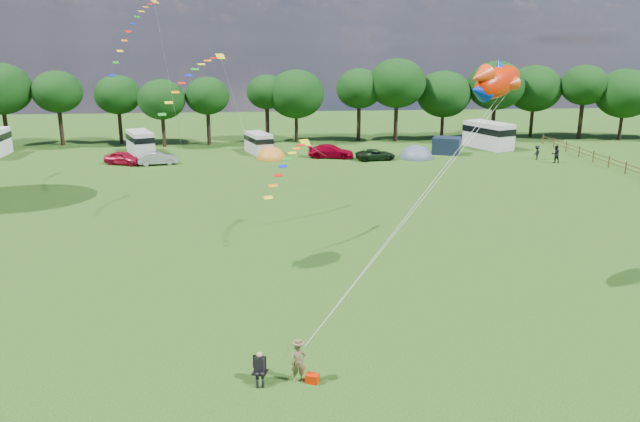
{
  "coord_description": "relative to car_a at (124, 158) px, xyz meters",
  "views": [
    {
      "loc": [
        -3.01,
        -22.61,
        12.48
      ],
      "look_at": [
        0.0,
        8.0,
        4.0
      ],
      "focal_mm": 35.0,
      "sensor_mm": 36.0,
      "label": 1
    }
  ],
  "objects": [
    {
      "name": "walker_a",
      "position": [
        44.76,
        -3.46,
        0.24
      ],
      "size": [
        0.96,
        0.65,
        1.87
      ],
      "primitive_type": "imported",
      "rotation": [
        0.0,
        0.0,
        3.25
      ],
      "color": "black",
      "rests_on": "ground"
    },
    {
      "name": "car_c",
      "position": [
        21.72,
        1.7,
        0.03
      ],
      "size": [
        5.14,
        3.07,
        1.44
      ],
      "primitive_type": "imported",
      "rotation": [
        0.0,
        0.0,
        1.34
      ],
      "color": "maroon",
      "rests_on": "ground"
    },
    {
      "name": "streamer_kite_a",
      "position": [
        4.81,
        -13.92,
        12.89
      ],
      "size": [
        3.32,
        5.62,
        5.77
      ],
      "rotation": [
        0.0,
        0.0,
        0.93
      ],
      "color": "orange",
      "rests_on": "ground"
    },
    {
      "name": "tent_orange",
      "position": [
        15.22,
        1.72,
        -0.67
      ],
      "size": [
        3.29,
        3.61,
        2.58
      ],
      "color": "#C37020",
      "rests_on": "ground"
    },
    {
      "name": "walker_b",
      "position": [
        43.65,
        -1.44,
        0.07
      ],
      "size": [
        1.06,
        0.95,
        1.52
      ],
      "primitive_type": "imported",
      "rotation": [
        0.0,
        0.0,
        3.77
      ],
      "color": "black",
      "rests_on": "ground"
    },
    {
      "name": "streamer_kite_c",
      "position": [
        15.9,
        -26.75,
        4.58
      ],
      "size": [
        3.19,
        4.86,
        2.81
      ],
      "rotation": [
        0.0,
        0.0,
        0.38
      ],
      "color": "#C5D214",
      "rests_on": "ground"
    },
    {
      "name": "streamer_kite_b",
      "position": [
        9.89,
        -21.43,
        9.56
      ],
      "size": [
        4.28,
        4.57,
        3.79
      ],
      "rotation": [
        0.0,
        0.0,
        0.4
      ],
      "color": "yellow",
      "rests_on": "ground"
    },
    {
      "name": "campervan_b",
      "position": [
        0.61,
        6.37,
        0.68
      ],
      "size": [
        3.99,
        5.67,
        2.56
      ],
      "rotation": [
        0.0,
        0.0,
        1.95
      ],
      "color": "#BDBDBF",
      "rests_on": "ground"
    },
    {
      "name": "campervan_c",
      "position": [
        13.88,
        5.39,
        0.55
      ],
      "size": [
        3.37,
        5.1,
        2.31
      ],
      "rotation": [
        0.0,
        0.0,
        1.88
      ],
      "color": "#B3B3B5",
      "rests_on": "ground"
    },
    {
      "name": "fence",
      "position": [
        48.97,
        -7.92,
        0.01
      ],
      "size": [
        0.12,
        33.12,
        1.2
      ],
      "color": "#472D19",
      "rests_on": "ground"
    },
    {
      "name": "tent_greyblue",
      "position": [
        30.95,
        0.6,
        -0.67
      ],
      "size": [
        3.69,
        4.04,
        2.75
      ],
      "color": "#475566",
      "rests_on": "ground"
    },
    {
      "name": "car_d",
      "position": [
        26.35,
        -0.08,
        -0.1
      ],
      "size": [
        4.55,
        2.52,
        1.18
      ],
      "primitive_type": "imported",
      "rotation": [
        0.0,
        0.0,
        1.71
      ],
      "color": "black",
      "rests_on": "ground"
    },
    {
      "name": "fish_kite",
      "position": [
        25.02,
        -36.18,
        9.85
      ],
      "size": [
        3.85,
        3.36,
        2.18
      ],
      "rotation": [
        0.0,
        -0.21,
        0.67
      ],
      "color": "red",
      "rests_on": "ground"
    },
    {
      "name": "car_b",
      "position": [
        3.49,
        -0.4,
        -0.03
      ],
      "size": [
        3.95,
        2.19,
        1.32
      ],
      "primitive_type": "imported",
      "rotation": [
        0.0,
        0.0,
        1.8
      ],
      "color": "gray",
      "rests_on": "ground"
    },
    {
      "name": "camp_chair",
      "position": [
        13.76,
        -43.97,
        0.07
      ],
      "size": [
        0.64,
        0.66,
        1.28
      ],
      "rotation": [
        0.0,
        0.0,
        -0.31
      ],
      "color": "#99999E",
      "rests_on": "ground"
    },
    {
      "name": "car_a",
      "position": [
        0.0,
        0.0,
        0.0
      ],
      "size": [
        4.45,
        3.12,
        1.38
      ],
      "primitive_type": "imported",
      "rotation": [
        0.0,
        0.0,
        1.17
      ],
      "color": "maroon",
      "rests_on": "ground"
    },
    {
      "name": "tree_line",
      "position": [
        22.28,
        12.57,
        5.66
      ],
      "size": [
        102.98,
        10.98,
        10.27
      ],
      "color": "black",
      "rests_on": "ground"
    },
    {
      "name": "campervan_d",
      "position": [
        41.04,
        6.25,
        0.96
      ],
      "size": [
        4.83,
        6.8,
        3.07
      ],
      "rotation": [
        0.0,
        0.0,
        1.96
      ],
      "color": "silver",
      "rests_on": "ground"
    },
    {
      "name": "kite_flyer",
      "position": [
        15.21,
        -44.04,
        0.09
      ],
      "size": [
        0.61,
        0.44,
        1.57
      ],
      "primitive_type": "imported",
      "rotation": [
        0.0,
        0.0,
        0.11
      ],
      "color": "brown",
      "rests_on": "ground"
    },
    {
      "name": "ground_plane",
      "position": [
        16.97,
        -42.42,
        -0.69
      ],
      "size": [
        180.0,
        180.0,
        0.0
      ],
      "primitive_type": "plane",
      "color": "black",
      "rests_on": "ground"
    },
    {
      "name": "awning_navy",
      "position": [
        34.98,
        2.86,
        0.24
      ],
      "size": [
        3.71,
        3.42,
        1.87
      ],
      "primitive_type": "cube",
      "rotation": [
        0.0,
        0.0,
        -0.41
      ],
      "color": "black",
      "rests_on": "ground"
    },
    {
      "name": "kite_bag",
      "position": [
        15.72,
        -44.19,
        -0.52
      ],
      "size": [
        0.57,
        0.48,
        0.35
      ],
      "primitive_type": "cube",
      "rotation": [
        0.0,
        0.0,
        -0.38
      ],
      "color": "red",
      "rests_on": "ground"
    }
  ]
}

